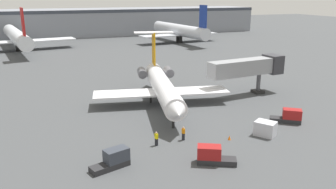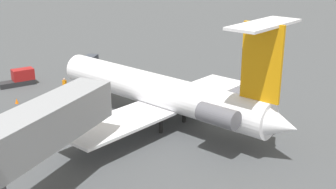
{
  "view_description": "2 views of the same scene",
  "coord_description": "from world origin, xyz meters",
  "px_view_note": "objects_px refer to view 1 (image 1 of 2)",
  "views": [
    {
      "loc": [
        -16.7,
        -42.18,
        16.77
      ],
      "look_at": [
        1.41,
        3.01,
        2.54
      ],
      "focal_mm": 36.98,
      "sensor_mm": 36.0,
      "label": 1
    },
    {
      "loc": [
        33.3,
        24.19,
        15.23
      ],
      "look_at": [
        1.02,
        6.55,
        2.65
      ],
      "focal_mm": 45.73,
      "sensor_mm": 36.0,
      "label": 2
    }
  ],
  "objects_px": {
    "regional_jet": "(162,85)",
    "parked_airliner_west_mid": "(180,30)",
    "baggage_tug_spare": "(289,117)",
    "cargo_container_uld": "(265,129)",
    "baggage_tug_lead": "(212,156)",
    "parked_airliner_west_end": "(17,37)",
    "ground_crew_marshaller": "(156,139)",
    "ground_crew_loader": "(183,133)",
    "jet_bridge": "(251,67)",
    "traffic_cone_near": "(229,138)",
    "baggage_tug_trailing": "(114,160)"
  },
  "relations": [
    {
      "from": "regional_jet",
      "to": "parked_airliner_west_mid",
      "type": "bearing_deg",
      "value": 64.12
    },
    {
      "from": "cargo_container_uld",
      "to": "parked_airliner_west_mid",
      "type": "height_order",
      "value": "parked_airliner_west_mid"
    },
    {
      "from": "cargo_container_uld",
      "to": "parked_airliner_west_end",
      "type": "height_order",
      "value": "parked_airliner_west_end"
    },
    {
      "from": "traffic_cone_near",
      "to": "parked_airliner_west_mid",
      "type": "xyz_separation_m",
      "value": [
        28.79,
        80.55,
        4.02
      ]
    },
    {
      "from": "cargo_container_uld",
      "to": "parked_airliner_west_end",
      "type": "xyz_separation_m",
      "value": [
        -29.11,
        82.24,
        3.41
      ]
    },
    {
      "from": "baggage_tug_lead",
      "to": "baggage_tug_trailing",
      "type": "relative_size",
      "value": 0.99
    },
    {
      "from": "baggage_tug_trailing",
      "to": "ground_crew_marshaller",
      "type": "bearing_deg",
      "value": 29.72
    },
    {
      "from": "baggage_tug_lead",
      "to": "parked_airliner_west_end",
      "type": "xyz_separation_m",
      "value": [
        -19.54,
        86.29,
        3.47
      ]
    },
    {
      "from": "jet_bridge",
      "to": "ground_crew_loader",
      "type": "relative_size",
      "value": 8.51
    },
    {
      "from": "baggage_tug_spare",
      "to": "cargo_container_uld",
      "type": "relative_size",
      "value": 1.34
    },
    {
      "from": "baggage_tug_spare",
      "to": "parked_airliner_west_mid",
      "type": "height_order",
      "value": "parked_airliner_west_mid"
    },
    {
      "from": "ground_crew_loader",
      "to": "baggage_tug_trailing",
      "type": "height_order",
      "value": "baggage_tug_trailing"
    },
    {
      "from": "baggage_tug_spare",
      "to": "jet_bridge",
      "type": "bearing_deg",
      "value": 77.66
    },
    {
      "from": "parked_airliner_west_end",
      "to": "jet_bridge",
      "type": "bearing_deg",
      "value": -60.29
    },
    {
      "from": "cargo_container_uld",
      "to": "parked_airliner_west_end",
      "type": "bearing_deg",
      "value": 109.49
    },
    {
      "from": "baggage_tug_spare",
      "to": "cargo_container_uld",
      "type": "bearing_deg",
      "value": -156.88
    },
    {
      "from": "ground_crew_marshaller",
      "to": "parked_airliner_west_mid",
      "type": "xyz_separation_m",
      "value": [
        37.42,
        78.82,
        3.44
      ]
    },
    {
      "from": "baggage_tug_lead",
      "to": "parked_airliner_west_end",
      "type": "distance_m",
      "value": 88.54
    },
    {
      "from": "parked_airliner_west_mid",
      "to": "traffic_cone_near",
      "type": "bearing_deg",
      "value": -109.67
    },
    {
      "from": "regional_jet",
      "to": "parked_airliner_west_mid",
      "type": "relative_size",
      "value": 0.78
    },
    {
      "from": "jet_bridge",
      "to": "ground_crew_marshaller",
      "type": "distance_m",
      "value": 26.35
    },
    {
      "from": "ground_crew_loader",
      "to": "cargo_container_uld",
      "type": "distance_m",
      "value": 10.2
    },
    {
      "from": "baggage_tug_trailing",
      "to": "parked_airliner_west_end",
      "type": "height_order",
      "value": "parked_airliner_west_end"
    },
    {
      "from": "parked_airliner_west_mid",
      "to": "ground_crew_marshaller",
      "type": "bearing_deg",
      "value": -115.4
    },
    {
      "from": "jet_bridge",
      "to": "baggage_tug_spare",
      "type": "height_order",
      "value": "jet_bridge"
    },
    {
      "from": "regional_jet",
      "to": "baggage_tug_lead",
      "type": "bearing_deg",
      "value": -96.21
    },
    {
      "from": "baggage_tug_lead",
      "to": "parked_airliner_west_end",
      "type": "relative_size",
      "value": 0.1
    },
    {
      "from": "regional_jet",
      "to": "traffic_cone_near",
      "type": "xyz_separation_m",
      "value": [
        2.57,
        -15.91,
        -2.88
      ]
    },
    {
      "from": "ground_crew_marshaller",
      "to": "cargo_container_uld",
      "type": "height_order",
      "value": "cargo_container_uld"
    },
    {
      "from": "ground_crew_marshaller",
      "to": "cargo_container_uld",
      "type": "xyz_separation_m",
      "value": [
        13.4,
        -2.18,
        0.03
      ]
    },
    {
      "from": "ground_crew_marshaller",
      "to": "traffic_cone_near",
      "type": "height_order",
      "value": "ground_crew_marshaller"
    },
    {
      "from": "regional_jet",
      "to": "baggage_tug_spare",
      "type": "distance_m",
      "value": 19.23
    },
    {
      "from": "ground_crew_loader",
      "to": "parked_airliner_west_mid",
      "type": "xyz_separation_m",
      "value": [
        33.92,
        78.55,
        3.44
      ]
    },
    {
      "from": "jet_bridge",
      "to": "cargo_container_uld",
      "type": "height_order",
      "value": "jet_bridge"
    },
    {
      "from": "traffic_cone_near",
      "to": "parked_airliner_west_mid",
      "type": "height_order",
      "value": "parked_airliner_west_mid"
    },
    {
      "from": "baggage_tug_trailing",
      "to": "traffic_cone_near",
      "type": "relative_size",
      "value": 7.7
    },
    {
      "from": "baggage_tug_lead",
      "to": "baggage_tug_trailing",
      "type": "height_order",
      "value": "same"
    },
    {
      "from": "regional_jet",
      "to": "parked_airliner_west_mid",
      "type": "xyz_separation_m",
      "value": [
        31.37,
        64.64,
        1.13
      ]
    },
    {
      "from": "ground_crew_loader",
      "to": "parked_airliner_west_end",
      "type": "xyz_separation_m",
      "value": [
        -19.21,
        79.8,
        3.45
      ]
    },
    {
      "from": "baggage_tug_spare",
      "to": "traffic_cone_near",
      "type": "height_order",
      "value": "baggage_tug_spare"
    },
    {
      "from": "ground_crew_marshaller",
      "to": "traffic_cone_near",
      "type": "distance_m",
      "value": 8.81
    },
    {
      "from": "regional_jet",
      "to": "parked_airliner_west_end",
      "type": "bearing_deg",
      "value": 108.28
    },
    {
      "from": "ground_crew_loader",
      "to": "baggage_tug_lead",
      "type": "relative_size",
      "value": 0.4
    },
    {
      "from": "traffic_cone_near",
      "to": "parked_airliner_west_mid",
      "type": "bearing_deg",
      "value": 70.33
    },
    {
      "from": "traffic_cone_near",
      "to": "parked_airliner_west_end",
      "type": "xyz_separation_m",
      "value": [
        -24.33,
        81.8,
        4.03
      ]
    },
    {
      "from": "cargo_container_uld",
      "to": "parked_airliner_west_end",
      "type": "relative_size",
      "value": 0.07
    },
    {
      "from": "ground_crew_marshaller",
      "to": "baggage_tug_spare",
      "type": "bearing_deg",
      "value": 0.82
    },
    {
      "from": "cargo_container_uld",
      "to": "baggage_tug_spare",
      "type": "bearing_deg",
      "value": 23.12
    },
    {
      "from": "jet_bridge",
      "to": "traffic_cone_near",
      "type": "height_order",
      "value": "jet_bridge"
    },
    {
      "from": "baggage_tug_trailing",
      "to": "ground_crew_loader",
      "type": "bearing_deg",
      "value": 20.99
    }
  ]
}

